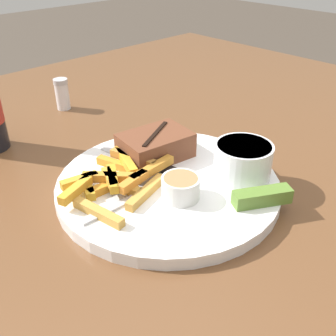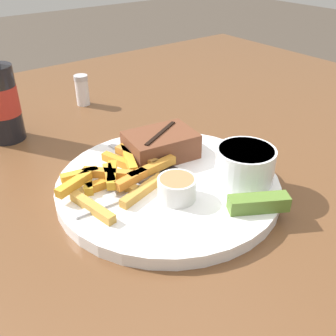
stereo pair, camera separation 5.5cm
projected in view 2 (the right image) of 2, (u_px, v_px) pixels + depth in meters
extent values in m
cube|color=brown|center=(168.00, 201.00, 0.59)|extent=(1.55, 1.38, 0.04)
cylinder|color=brown|center=(215.00, 142.00, 1.59)|extent=(0.06, 0.06, 0.73)
cylinder|color=white|center=(168.00, 186.00, 0.57)|extent=(0.32, 0.32, 0.01)
cylinder|color=white|center=(168.00, 181.00, 0.57)|extent=(0.32, 0.32, 0.00)
cube|color=brown|center=(161.00, 145.00, 0.62)|extent=(0.12, 0.09, 0.04)
cube|color=black|center=(161.00, 133.00, 0.60)|extent=(0.08, 0.04, 0.00)
cube|color=gold|center=(87.00, 183.00, 0.55)|extent=(0.03, 0.05, 0.01)
cube|color=#BF8834|center=(123.00, 184.00, 0.55)|extent=(0.02, 0.06, 0.01)
cube|color=orange|center=(109.00, 175.00, 0.55)|extent=(0.03, 0.05, 0.01)
cube|color=gold|center=(74.00, 184.00, 0.53)|extent=(0.06, 0.03, 0.01)
cube|color=#BD8137|center=(136.00, 156.00, 0.59)|extent=(0.03, 0.08, 0.01)
cube|color=gold|center=(80.00, 175.00, 0.55)|extent=(0.05, 0.02, 0.01)
cube|color=#C38F3C|center=(92.00, 207.00, 0.50)|extent=(0.03, 0.08, 0.01)
cube|color=gold|center=(129.00, 158.00, 0.59)|extent=(0.04, 0.08, 0.01)
cube|color=orange|center=(120.00, 162.00, 0.60)|extent=(0.03, 0.07, 0.01)
cube|color=gold|center=(112.00, 175.00, 0.55)|extent=(0.04, 0.06, 0.01)
cube|color=#C38D3B|center=(143.00, 190.00, 0.53)|extent=(0.08, 0.04, 0.01)
cube|color=#C17D2A|center=(152.00, 168.00, 0.56)|extent=(0.08, 0.02, 0.01)
cube|color=orange|center=(108.00, 182.00, 0.55)|extent=(0.06, 0.02, 0.01)
cube|color=orange|center=(131.00, 179.00, 0.54)|extent=(0.05, 0.02, 0.01)
cube|color=orange|center=(111.00, 174.00, 0.55)|extent=(0.06, 0.07, 0.01)
cylinder|color=white|center=(245.00, 165.00, 0.55)|extent=(0.08, 0.08, 0.05)
cylinder|color=beige|center=(246.00, 153.00, 0.54)|extent=(0.08, 0.08, 0.01)
cylinder|color=silver|center=(177.00, 188.00, 0.52)|extent=(0.05, 0.05, 0.03)
cylinder|color=#C67A4C|center=(177.00, 181.00, 0.51)|extent=(0.05, 0.05, 0.01)
cube|color=#567A2D|center=(259.00, 203.00, 0.50)|extent=(0.08, 0.06, 0.02)
cube|color=#B7B7BC|center=(108.00, 202.00, 0.52)|extent=(0.10, 0.02, 0.00)
cube|color=#B7B7BC|center=(153.00, 187.00, 0.55)|extent=(0.03, 0.00, 0.00)
cube|color=#B7B7BC|center=(152.00, 185.00, 0.55)|extent=(0.03, 0.00, 0.00)
cube|color=#B7B7BC|center=(150.00, 184.00, 0.55)|extent=(0.03, 0.00, 0.00)
cube|color=#B7B7BC|center=(136.00, 155.00, 0.63)|extent=(0.03, 0.11, 0.00)
cube|color=black|center=(174.00, 172.00, 0.58)|extent=(0.02, 0.06, 0.01)
cylinder|color=black|center=(1.00, 104.00, 0.68)|extent=(0.06, 0.06, 0.13)
cylinder|color=#B22D23|center=(0.00, 100.00, 0.68)|extent=(0.06, 0.06, 0.05)
cylinder|color=white|center=(82.00, 92.00, 0.84)|extent=(0.03, 0.03, 0.05)
cylinder|color=#B7B7BC|center=(81.00, 78.00, 0.83)|extent=(0.03, 0.03, 0.01)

